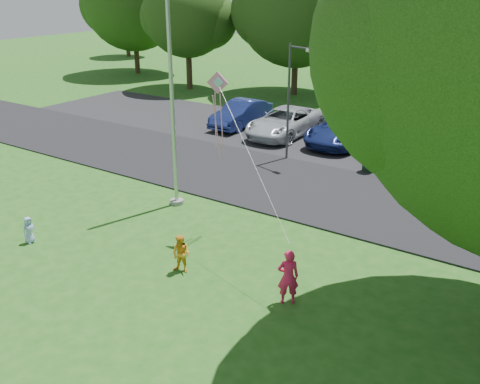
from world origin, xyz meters
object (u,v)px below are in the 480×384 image
Objects in this scene: street_lamp at (292,92)px; child_blue at (29,230)px; child_yellow at (181,254)px; woman at (288,277)px; kite at (219,98)px; trash_can at (369,161)px; flagpole at (172,93)px.

street_lamp is 5.96× the size of child_blue.
child_blue is at bearing -175.18° from child_yellow.
street_lamp is 4.60× the size of child_yellow.
child_blue is (-8.47, -1.62, -0.32)m from woman.
kite is at bearing -60.07° from street_lamp.
trash_can is 0.87× the size of child_yellow.
street_lamp is 4.55m from trash_can.
woman is (6.64, -3.42, -3.40)m from flagpole.
flagpole is at bearing 122.67° from child_yellow.
flagpole is at bearing -122.46° from trash_can.
child_blue is 7.32m from kite.
child_yellow is (-3.29, -0.32, -0.19)m from woman.
woman is at bearing -76.42° from child_blue.
flagpole is 2.37× the size of kite.
flagpole is 8.77× the size of child_yellow.
street_lamp is 12.53m from child_blue.
flagpole is 10.03× the size of trash_can.
street_lamp is (0.99, 6.86, -1.01)m from flagpole.
flagpole reaches higher than street_lamp.
flagpole is 6.52m from child_blue.
trash_can is 1.13× the size of child_blue.
trash_can is 11.13m from child_yellow.
kite reaches higher than trash_can.
child_blue is 0.21× the size of kite.
kite is (-1.83, -8.43, 4.01)m from trash_can.
child_yellow is at bearing -73.18° from child_blue.
woman reaches higher than trash_can.
woman is (5.65, -10.28, -2.39)m from street_lamp.
child_blue is (-5.18, -1.30, -0.13)m from child_yellow.
kite is (2.83, -1.11, 0.34)m from flagpole.
child_yellow is 0.27× the size of kite.
child_yellow is 1.29× the size of child_blue.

